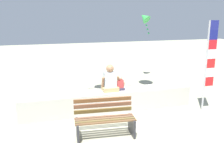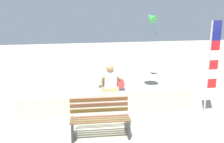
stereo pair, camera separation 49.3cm
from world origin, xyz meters
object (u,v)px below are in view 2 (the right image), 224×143
person_adult (110,81)px  person_child (120,85)px  park_bench (100,119)px  flag_banner (212,61)px  kite_green (151,18)px

person_adult → person_child: person_adult is taller
park_bench → person_child: bearing=59.5°
person_adult → flag_banner: bearing=-15.7°
person_adult → park_bench: bearing=-110.7°
person_adult → flag_banner: size_ratio=0.30×
flag_banner → park_bench: bearing=-168.4°
park_bench → flag_banner: (3.39, 0.70, 1.18)m
person_adult → person_child: 0.35m
person_child → flag_banner: bearing=-17.5°
person_child → park_bench: bearing=-120.5°
park_bench → kite_green: size_ratio=1.44×
park_bench → kite_green: (3.13, 4.88, 2.36)m
flag_banner → person_adult: bearing=164.3°
park_bench → person_adult: size_ratio=1.84×
kite_green → person_adult: bearing=-127.1°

